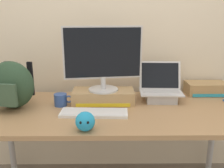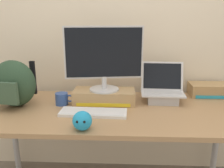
# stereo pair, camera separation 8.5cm
# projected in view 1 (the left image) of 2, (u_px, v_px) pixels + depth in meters

# --- Properties ---
(back_wall) EXTENTS (7.00, 0.10, 2.60)m
(back_wall) POSITION_uv_depth(u_px,v_px,m) (111.00, 24.00, 2.02)
(back_wall) COLOR beige
(back_wall) RESTS_ON ground
(desk) EXTENTS (1.89, 0.79, 0.74)m
(desk) POSITION_uv_depth(u_px,v_px,m) (112.00, 117.00, 1.71)
(desk) COLOR #A87F56
(desk) RESTS_ON ground
(toner_box_yellow) EXTENTS (0.45, 0.20, 0.10)m
(toner_box_yellow) POSITION_uv_depth(u_px,v_px,m) (103.00, 96.00, 1.80)
(toner_box_yellow) COLOR tan
(toner_box_yellow) RESTS_ON desk
(desktop_monitor) EXTENTS (0.56, 0.22, 0.46)m
(desktop_monitor) POSITION_uv_depth(u_px,v_px,m) (103.00, 58.00, 1.72)
(desktop_monitor) COLOR silver
(desktop_monitor) RESTS_ON toner_box_yellow
(open_laptop) EXTENTS (0.33, 0.24, 0.29)m
(open_laptop) POSITION_uv_depth(u_px,v_px,m) (160.00, 93.00, 1.86)
(open_laptop) COLOR #ADADB2
(open_laptop) RESTS_ON desk
(external_keyboard) EXTENTS (0.45, 0.16, 0.02)m
(external_keyboard) POSITION_uv_depth(u_px,v_px,m) (94.00, 113.00, 1.59)
(external_keyboard) COLOR white
(external_keyboard) RESTS_ON desk
(messenger_backpack) EXTENTS (0.34, 0.29, 0.33)m
(messenger_backpack) POSITION_uv_depth(u_px,v_px,m) (11.00, 85.00, 1.67)
(messenger_backpack) COLOR #28422D
(messenger_backpack) RESTS_ON desk
(coffee_mug) EXTENTS (0.13, 0.09, 0.09)m
(coffee_mug) POSITION_uv_depth(u_px,v_px,m) (61.00, 100.00, 1.74)
(coffee_mug) COLOR #2D4C93
(coffee_mug) RESTS_ON desk
(plush_toy) EXTENTS (0.11, 0.11, 0.11)m
(plush_toy) POSITION_uv_depth(u_px,v_px,m) (85.00, 121.00, 1.36)
(plush_toy) COLOR #2393CC
(plush_toy) RESTS_ON desk
(toner_box_cyan) EXTENTS (0.32, 0.18, 0.10)m
(toner_box_cyan) POSITION_uv_depth(u_px,v_px,m) (206.00, 88.00, 2.00)
(toner_box_cyan) COLOR #A88456
(toner_box_cyan) RESTS_ON desk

